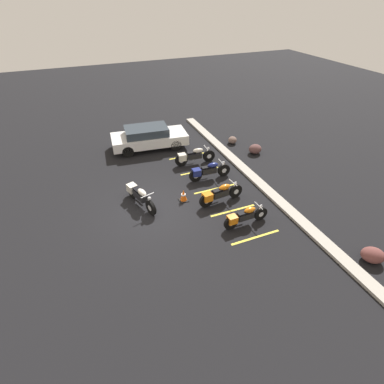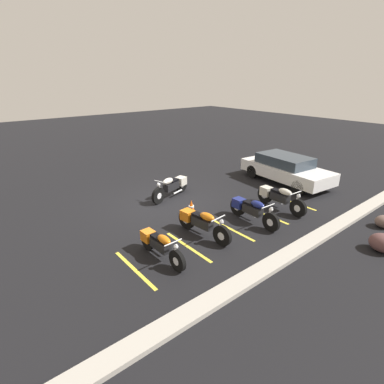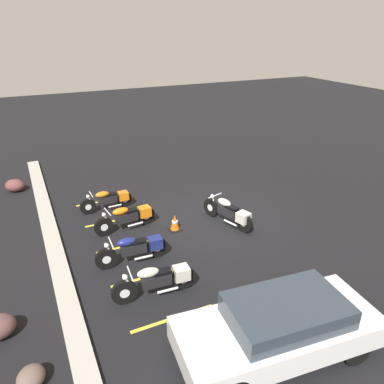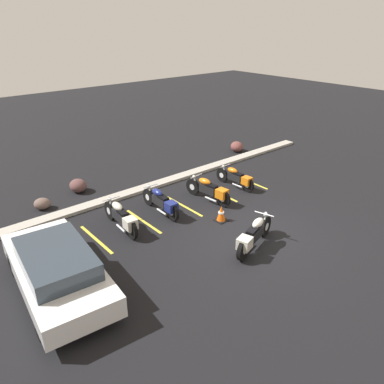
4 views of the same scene
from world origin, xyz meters
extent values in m
plane|color=black|center=(0.00, 0.00, 0.00)|extent=(60.00, 60.00, 0.00)
cylinder|color=black|center=(0.27, -0.04, 0.33)|extent=(0.68, 0.31, 0.67)
cylinder|color=silver|center=(0.27, -0.04, 0.33)|extent=(0.28, 0.20, 0.25)
cylinder|color=black|center=(-1.23, -0.49, 0.33)|extent=(0.68, 0.31, 0.67)
cylinder|color=silver|center=(-1.23, -0.49, 0.33)|extent=(0.28, 0.20, 0.25)
cube|color=black|center=(-0.53, -0.28, 0.49)|extent=(0.82, 0.49, 0.30)
ellipsoid|color=beige|center=(-0.33, -0.22, 0.76)|extent=(0.62, 0.42, 0.24)
cube|color=black|center=(-0.69, -0.33, 0.69)|extent=(0.50, 0.36, 0.08)
cube|color=beige|center=(-1.18, -0.48, 0.52)|extent=(0.49, 0.47, 0.34)
cylinder|color=silver|center=(0.16, -0.08, 0.60)|extent=(0.27, 0.13, 0.54)
cylinder|color=silver|center=(0.10, -0.09, 0.86)|extent=(0.22, 0.61, 0.04)
sphere|color=silver|center=(0.22, -0.06, 0.78)|extent=(0.14, 0.14, 0.14)
cylinder|color=silver|center=(-0.81, -0.22, 0.18)|extent=(0.55, 0.23, 0.07)
cylinder|color=black|center=(-2.97, 4.12, 0.33)|extent=(0.17, 0.67, 0.66)
cylinder|color=silver|center=(-2.97, 4.12, 0.33)|extent=(0.14, 0.26, 0.25)
cylinder|color=black|center=(-3.07, 2.57, 0.33)|extent=(0.17, 0.67, 0.66)
cylinder|color=silver|center=(-3.07, 2.57, 0.33)|extent=(0.14, 0.26, 0.25)
cube|color=black|center=(-3.02, 3.29, 0.48)|extent=(0.33, 0.78, 0.30)
ellipsoid|color=beige|center=(-3.01, 3.50, 0.75)|extent=(0.30, 0.58, 0.24)
cube|color=black|center=(-3.03, 3.12, 0.68)|extent=(0.27, 0.46, 0.08)
cube|color=beige|center=(-3.07, 2.62, 0.51)|extent=(0.39, 0.43, 0.34)
cylinder|color=silver|center=(-2.97, 4.00, 0.59)|extent=(0.08, 0.27, 0.54)
cylinder|color=silver|center=(-2.98, 3.94, 0.86)|extent=(0.62, 0.08, 0.04)
sphere|color=silver|center=(-2.97, 4.07, 0.77)|extent=(0.14, 0.14, 0.14)
cylinder|color=silver|center=(-3.18, 3.05, 0.18)|extent=(0.11, 0.56, 0.07)
cylinder|color=black|center=(-1.32, 4.18, 0.32)|extent=(0.14, 0.65, 0.64)
cylinder|color=silver|center=(-1.32, 4.18, 0.32)|extent=(0.13, 0.25, 0.24)
cylinder|color=black|center=(-1.38, 2.67, 0.32)|extent=(0.14, 0.65, 0.64)
cylinder|color=silver|center=(-1.38, 2.67, 0.32)|extent=(0.13, 0.25, 0.24)
cube|color=black|center=(-1.35, 3.38, 0.47)|extent=(0.30, 0.75, 0.29)
ellipsoid|color=navy|center=(-1.35, 3.57, 0.73)|extent=(0.27, 0.56, 0.23)
cube|color=black|center=(-1.36, 3.21, 0.66)|extent=(0.25, 0.44, 0.08)
cube|color=navy|center=(-1.38, 2.72, 0.50)|extent=(0.37, 0.40, 0.33)
cylinder|color=silver|center=(-1.33, 4.06, 0.58)|extent=(0.07, 0.26, 0.52)
cylinder|color=silver|center=(-1.33, 4.01, 0.83)|extent=(0.61, 0.06, 0.04)
sphere|color=silver|center=(-1.33, 4.13, 0.75)|extent=(0.14, 0.14, 0.14)
cylinder|color=silver|center=(-1.50, 3.14, 0.18)|extent=(0.09, 0.54, 0.07)
cylinder|color=black|center=(0.53, 3.82, 0.32)|extent=(0.18, 0.66, 0.65)
cylinder|color=silver|center=(0.53, 3.82, 0.32)|extent=(0.15, 0.26, 0.25)
cylinder|color=black|center=(0.69, 2.30, 0.32)|extent=(0.18, 0.66, 0.65)
cylinder|color=silver|center=(0.69, 2.30, 0.32)|extent=(0.15, 0.26, 0.25)
cube|color=black|center=(0.62, 3.01, 0.47)|extent=(0.35, 0.77, 0.29)
ellipsoid|color=orange|center=(0.60, 3.21, 0.74)|extent=(0.31, 0.57, 0.24)
cube|color=black|center=(0.63, 2.84, 0.67)|extent=(0.28, 0.45, 0.08)
cube|color=orange|center=(0.68, 2.35, 0.50)|extent=(0.39, 0.43, 0.33)
cylinder|color=silver|center=(0.55, 3.70, 0.58)|extent=(0.08, 0.26, 0.52)
cylinder|color=silver|center=(0.55, 3.64, 0.83)|extent=(0.61, 0.10, 0.04)
sphere|color=silver|center=(0.54, 3.77, 0.76)|extent=(0.14, 0.14, 0.14)
cylinder|color=silver|center=(0.50, 2.75, 0.18)|extent=(0.12, 0.54, 0.07)
cylinder|color=black|center=(2.31, 3.98, 0.30)|extent=(0.13, 0.60, 0.59)
cylinder|color=silver|center=(2.31, 3.98, 0.30)|extent=(0.12, 0.23, 0.23)
cylinder|color=black|center=(2.36, 2.59, 0.30)|extent=(0.13, 0.60, 0.59)
cylinder|color=silver|center=(2.36, 2.59, 0.30)|extent=(0.12, 0.23, 0.23)
cube|color=black|center=(2.34, 3.24, 0.43)|extent=(0.27, 0.69, 0.27)
ellipsoid|color=orange|center=(2.33, 3.42, 0.67)|extent=(0.25, 0.51, 0.22)
cube|color=black|center=(2.34, 3.09, 0.61)|extent=(0.23, 0.40, 0.07)
cube|color=orange|center=(2.36, 2.64, 0.46)|extent=(0.34, 0.37, 0.31)
cylinder|color=silver|center=(2.32, 3.88, 0.53)|extent=(0.06, 0.24, 0.48)
cylinder|color=silver|center=(2.32, 3.82, 0.76)|extent=(0.56, 0.05, 0.03)
sphere|color=silver|center=(2.32, 3.94, 0.69)|extent=(0.13, 0.13, 0.13)
cylinder|color=silver|center=(2.22, 3.01, 0.16)|extent=(0.08, 0.50, 0.06)
cylinder|color=black|center=(-4.90, 2.92, 0.32)|extent=(0.28, 0.66, 0.64)
cylinder|color=black|center=(-6.74, 0.34, 0.32)|extent=(0.28, 0.66, 0.64)
cylinder|color=black|center=(-5.17, 0.18, 0.32)|extent=(0.28, 0.66, 0.64)
cube|color=white|center=(-5.82, 1.63, 0.56)|extent=(2.22, 4.46, 0.55)
cube|color=#2D3842|center=(-5.83, 1.48, 1.06)|extent=(1.74, 2.55, 0.45)
cube|color=#A8A399|center=(0.00, 5.43, 0.06)|extent=(18.00, 0.50, 0.12)
ellipsoid|color=brown|center=(-4.49, 6.42, 0.21)|extent=(0.77, 0.75, 0.42)
ellipsoid|color=brown|center=(5.70, 6.34, 0.26)|extent=(0.97, 1.01, 0.52)
cube|color=black|center=(-0.12, 1.56, 0.01)|extent=(0.40, 0.40, 0.03)
cone|color=#EA590F|center=(-0.12, 1.56, 0.28)|extent=(0.32, 0.32, 0.57)
cylinder|color=white|center=(-0.12, 1.56, 0.31)|extent=(0.20, 0.20, 0.06)
cube|color=gold|center=(-3.99, 3.25, 0.00)|extent=(0.10, 2.10, 0.00)
cube|color=gold|center=(-2.20, 3.25, 0.00)|extent=(0.10, 2.10, 0.00)
cube|color=gold|center=(-0.41, 3.25, 0.00)|extent=(0.10, 2.10, 0.00)
cube|color=gold|center=(1.38, 3.25, 0.00)|extent=(0.10, 2.10, 0.00)
cube|color=gold|center=(3.17, 3.25, 0.00)|extent=(0.10, 2.10, 0.00)
camera|label=1|loc=(10.03, -2.20, 7.94)|focal=28.00mm
camera|label=2|loc=(6.16, 9.31, 4.74)|focal=28.00mm
camera|label=3|loc=(-10.41, 5.78, 6.42)|focal=35.00mm
camera|label=4|loc=(-8.19, -6.42, 6.35)|focal=35.00mm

